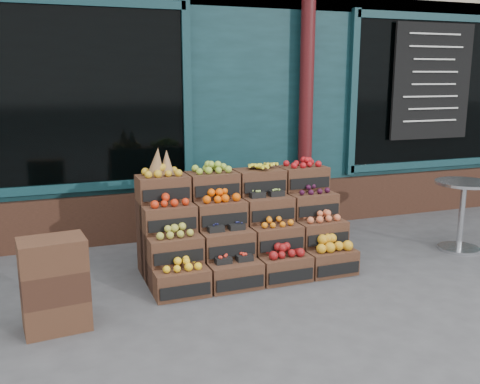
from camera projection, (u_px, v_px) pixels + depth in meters
name	position (u px, v px, depth m)	size (l,w,h in m)	color
ground	(286.00, 295.00, 4.93)	(60.00, 60.00, 0.00)	#434345
shop_facade	(162.00, 51.00, 9.11)	(12.00, 6.24, 4.80)	#103136
crate_display	(243.00, 232.00, 5.53)	(2.09, 1.03, 1.30)	#472A1C
spare_crates	(55.00, 284.00, 4.21)	(0.53, 0.40, 0.75)	#472A1C
bistro_table	(462.00, 208.00, 6.12)	(0.64, 0.64, 0.81)	silver
shopkeeper	(59.00, 163.00, 6.80)	(0.66, 0.43, 1.80)	#154B1E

